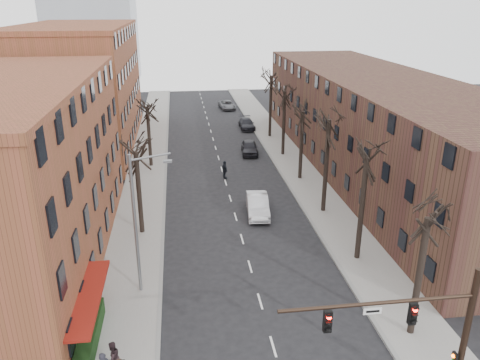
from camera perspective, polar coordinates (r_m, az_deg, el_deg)
name	(u,v)px	position (r m, az deg, el deg)	size (l,w,h in m)	color
sidewalk_left	(148,163)	(53.27, -11.15, 2.06)	(4.00, 90.00, 0.15)	gray
sidewalk_right	(288,157)	(54.56, 5.86, 2.80)	(4.00, 90.00, 0.15)	gray
building_left_near	(3,180)	(34.34, -26.96, -0.04)	(12.00, 26.00, 12.00)	brown
building_left_far	(81,89)	(61.34, -18.78, 10.51)	(12.00, 28.00, 14.00)	brown
building_right	(375,124)	(51.17, 16.17, 6.59)	(12.00, 50.00, 10.00)	#472E21
awning_left	(95,337)	(27.76, -17.25, -17.83)	(1.20, 7.00, 0.15)	maroon
hedge	(89,340)	(26.62, -17.96, -18.06)	(0.80, 6.00, 1.00)	#1A3512
tree_right_a	(410,334)	(28.40, 20.00, -17.21)	(5.20, 5.20, 10.00)	black
tree_right_b	(357,259)	(34.37, 14.03, -9.33)	(5.20, 5.20, 10.80)	black
tree_right_c	(323,212)	(41.03, 10.07, -3.82)	(5.20, 5.20, 11.60)	black
tree_right_d	(300,179)	(48.10, 7.28, 0.12)	(5.20, 5.20, 10.00)	black
tree_right_e	(283,155)	(55.42, 5.22, 3.04)	(5.20, 5.20, 10.80)	black
tree_right_f	(270,137)	(62.91, 3.64, 5.26)	(5.20, 5.20, 11.60)	black
tree_left_a	(142,233)	(37.59, -11.80, -6.36)	(5.20, 5.20, 9.50)	black
tree_left_b	(151,166)	(52.32, -10.76, 1.65)	(5.20, 5.20, 9.50)	black
signal_mast_arm	(432,331)	(21.48, 22.33, -16.70)	(8.14, 0.30, 7.20)	black
streetlight	(138,219)	(28.19, -12.36, -4.66)	(2.45, 0.22, 9.03)	slate
silver_sedan	(258,205)	(39.68, 2.16, -3.07)	(1.74, 5.00, 1.65)	silver
parked_car_near	(249,147)	(55.54, 1.16, 4.01)	(1.86, 4.62, 1.57)	black
parked_car_mid	(247,124)	(66.82, 0.83, 6.87)	(2.00, 4.91, 1.43)	black
parked_car_far	(227,105)	(79.60, -1.59, 9.14)	(2.27, 4.92, 1.37)	slate
pedestrian_b	(113,358)	(24.69, -15.27, -20.19)	(0.84, 0.65, 1.72)	black
pedestrian_crossing	(225,170)	(47.56, -1.87, 1.25)	(1.11, 0.46, 1.89)	black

